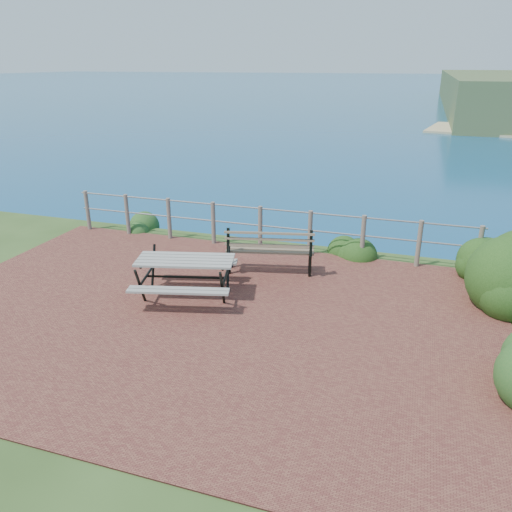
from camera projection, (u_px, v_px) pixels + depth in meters
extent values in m
cube|color=brown|center=(201.00, 314.00, 8.53)|extent=(10.00, 7.00, 0.12)
plane|color=#156083|center=(420.00, 73.00, 185.69)|extent=(1200.00, 1200.00, 0.00)
cylinder|color=#6B5B4C|center=(88.00, 210.00, 12.64)|extent=(0.10, 0.10, 1.00)
cylinder|color=#6B5B4C|center=(127.00, 214.00, 12.31)|extent=(0.10, 0.10, 1.00)
cylinder|color=#6B5B4C|center=(169.00, 218.00, 11.98)|extent=(0.10, 0.10, 1.00)
cylinder|color=#6B5B4C|center=(213.00, 223.00, 11.64)|extent=(0.10, 0.10, 1.00)
cylinder|color=#6B5B4C|center=(260.00, 228.00, 11.31)|extent=(0.10, 0.10, 1.00)
cylinder|color=#6B5B4C|center=(310.00, 233.00, 10.98)|extent=(0.10, 0.10, 1.00)
cylinder|color=#6B5B4C|center=(363.00, 238.00, 10.65)|extent=(0.10, 0.10, 1.00)
cylinder|color=#6B5B4C|center=(419.00, 244.00, 10.32)|extent=(0.10, 0.10, 1.00)
cylinder|color=#6B5B4C|center=(479.00, 250.00, 9.99)|extent=(0.10, 0.10, 1.00)
cylinder|color=slate|center=(260.00, 208.00, 11.15)|extent=(9.40, 0.04, 0.04)
cylinder|color=slate|center=(260.00, 226.00, 11.29)|extent=(9.40, 0.04, 0.04)
cube|color=gray|center=(185.00, 260.00, 8.90)|extent=(1.84, 1.11, 0.04)
cube|color=gray|center=(186.00, 275.00, 9.01)|extent=(1.73, 0.67, 0.04)
cube|color=gray|center=(186.00, 275.00, 9.01)|extent=(1.73, 0.67, 0.04)
cylinder|color=black|center=(186.00, 277.00, 9.03)|extent=(1.45, 0.41, 0.04)
cube|color=brown|center=(270.00, 250.00, 10.04)|extent=(1.81, 0.82, 0.04)
cube|color=brown|center=(270.00, 235.00, 9.93)|extent=(1.74, 0.52, 0.40)
cube|color=black|center=(270.00, 261.00, 10.13)|extent=(0.07, 0.08, 0.48)
cube|color=black|center=(270.00, 261.00, 10.13)|extent=(0.07, 0.08, 0.48)
cube|color=black|center=(270.00, 261.00, 10.13)|extent=(0.07, 0.08, 0.48)
cube|color=black|center=(270.00, 261.00, 10.13)|extent=(0.07, 0.08, 0.48)
ellipsoid|color=#1A3D12|center=(471.00, 275.00, 10.09)|extent=(1.05, 1.05, 1.50)
ellipsoid|color=#1F541F|center=(144.00, 229.00, 12.91)|extent=(0.80, 0.80, 0.56)
ellipsoid|color=#1A3D12|center=(350.00, 252.00, 11.31)|extent=(0.82, 0.82, 0.58)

